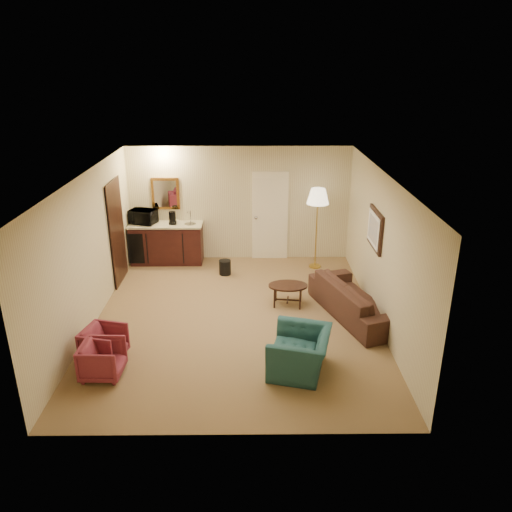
% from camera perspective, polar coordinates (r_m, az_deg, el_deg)
% --- Properties ---
extents(ground, '(6.00, 6.00, 0.00)m').
position_cam_1_polar(ground, '(9.06, -2.25, -7.13)').
color(ground, olive).
rests_on(ground, ground).
extents(room_walls, '(5.02, 6.01, 2.61)m').
position_cam_1_polar(room_walls, '(9.11, -2.89, 4.75)').
color(room_walls, beige).
rests_on(room_walls, ground).
extents(wetbar_cabinet, '(1.64, 0.58, 0.92)m').
position_cam_1_polar(wetbar_cabinet, '(11.52, -10.15, 1.45)').
color(wetbar_cabinet, '#351410').
rests_on(wetbar_cabinet, ground).
extents(sofa, '(1.32, 2.25, 0.85)m').
position_cam_1_polar(sofa, '(9.15, 11.35, -4.28)').
color(sofa, black).
rests_on(sofa, ground).
extents(teal_armchair, '(0.85, 1.09, 0.85)m').
position_cam_1_polar(teal_armchair, '(7.47, 5.06, -10.18)').
color(teal_armchair, '#205152').
rests_on(teal_armchair, ground).
extents(rose_chair_near, '(0.66, 0.69, 0.59)m').
position_cam_1_polar(rose_chair_near, '(8.12, -16.98, -9.39)').
color(rose_chair_near, maroon).
rests_on(rose_chair_near, ground).
extents(rose_chair_far, '(0.56, 0.59, 0.59)m').
position_cam_1_polar(rose_chair_far, '(7.73, -17.16, -11.08)').
color(rose_chair_far, maroon).
rests_on(rose_chair_far, ground).
extents(coffee_table, '(0.80, 0.59, 0.42)m').
position_cam_1_polar(coffee_table, '(9.44, 3.65, -4.46)').
color(coffee_table, black).
rests_on(coffee_table, ground).
extents(floor_lamp, '(0.63, 0.63, 1.81)m').
position_cam_1_polar(floor_lamp, '(11.00, 6.93, 3.12)').
color(floor_lamp, gold).
rests_on(floor_lamp, ground).
extents(waste_bin, '(0.28, 0.28, 0.32)m').
position_cam_1_polar(waste_bin, '(10.81, -3.56, -1.31)').
color(waste_bin, black).
rests_on(waste_bin, ground).
extents(microwave, '(0.63, 0.47, 0.39)m').
position_cam_1_polar(microwave, '(11.46, -12.79, 4.59)').
color(microwave, black).
rests_on(microwave, wetbar_cabinet).
extents(coffee_maker, '(0.17, 0.17, 0.29)m').
position_cam_1_polar(coffee_maker, '(11.29, -9.53, 4.31)').
color(coffee_maker, black).
rests_on(coffee_maker, wetbar_cabinet).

